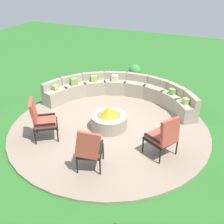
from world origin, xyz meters
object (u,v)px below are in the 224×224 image
at_px(fire_pit, 109,120).
at_px(potted_plant_1, 135,73).
at_px(lounge_chair_back_left, 164,136).
at_px(curved_stone_bench, 122,92).
at_px(lounge_chair_front_right, 89,148).
at_px(lounge_chair_front_left, 41,119).

distance_m(fire_pit, potted_plant_1, 3.43).
bearing_deg(lounge_chair_back_left, curved_stone_bench, 68.70).
distance_m(lounge_chair_back_left, potted_plant_1, 4.57).
relative_size(fire_pit, lounge_chair_front_right, 0.93).
bearing_deg(lounge_chair_front_right, fire_pit, 82.29).
relative_size(fire_pit, curved_stone_bench, 0.21).
distance_m(lounge_chair_front_right, lounge_chair_back_left, 1.76).
relative_size(lounge_chair_back_left, potted_plant_1, 1.40).
distance_m(fire_pit, lounge_chair_back_left, 1.82).
height_order(lounge_chair_front_left, lounge_chair_front_right, lounge_chair_front_left).
bearing_deg(lounge_chair_front_left, lounge_chair_back_left, 64.80).
relative_size(lounge_chair_front_left, lounge_chair_back_left, 1.06).
bearing_deg(lounge_chair_back_left, fire_pit, 97.82).
height_order(curved_stone_bench, potted_plant_1, curved_stone_bench).
height_order(fire_pit, lounge_chair_front_right, lounge_chair_front_right).
height_order(curved_stone_bench, lounge_chair_back_left, lounge_chair_back_left).
bearing_deg(fire_pit, potted_plant_1, 97.62).
bearing_deg(lounge_chair_front_right, curved_stone_bench, 82.26).
distance_m(curved_stone_bench, lounge_chair_back_left, 3.12).
distance_m(curved_stone_bench, lounge_chair_front_left, 3.10).
bearing_deg(lounge_chair_front_left, curved_stone_bench, 125.02).
xyz_separation_m(lounge_chair_front_left, lounge_chair_front_right, (1.70, -0.60, -0.02)).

